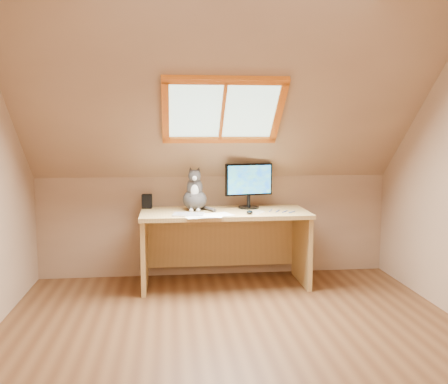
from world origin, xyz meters
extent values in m
plane|color=brown|center=(0.00, 0.00, 0.00)|extent=(3.50, 3.50, 0.00)
cube|color=tan|center=(0.00, -1.75, 1.20)|extent=(3.50, 0.02, 2.40)
cube|color=tan|center=(0.00, 1.75, 0.50)|extent=(3.50, 0.02, 1.00)
cube|color=tan|center=(0.00, 0.97, 1.70)|extent=(3.50, 1.56, 1.41)
cube|color=#B2E0CC|center=(0.00, 1.05, 1.63)|extent=(0.90, 0.53, 0.48)
cube|color=orange|center=(0.00, 1.05, 1.63)|extent=(1.02, 0.64, 0.59)
cube|color=tan|center=(0.05, 1.38, 0.69)|extent=(1.55, 0.68, 0.04)
cube|color=tan|center=(-0.69, 1.38, 0.34)|extent=(0.04, 0.61, 0.67)
cube|color=tan|center=(0.80, 1.38, 0.34)|extent=(0.04, 0.61, 0.67)
cube|color=tan|center=(0.05, 1.69, 0.34)|extent=(1.45, 0.03, 0.47)
cylinder|color=black|center=(0.30, 1.52, 0.72)|extent=(0.20, 0.20, 0.02)
cylinder|color=black|center=(0.30, 1.52, 0.78)|extent=(0.03, 0.03, 0.11)
cube|color=black|center=(0.30, 1.52, 0.99)|extent=(0.47, 0.13, 0.31)
cube|color=#001AB7|center=(0.31, 1.49, 0.99)|extent=(0.43, 0.10, 0.27)
ellipsoid|color=#413C39|center=(-0.22, 1.47, 0.81)|extent=(0.24, 0.29, 0.20)
ellipsoid|color=#413C39|center=(-0.22, 1.45, 0.92)|extent=(0.16, 0.16, 0.21)
ellipsoid|color=silver|center=(-0.22, 1.39, 0.90)|extent=(0.07, 0.04, 0.12)
ellipsoid|color=#413C39|center=(-0.22, 1.41, 1.04)|extent=(0.12, 0.11, 0.11)
sphere|color=silver|center=(-0.22, 1.36, 1.02)|extent=(0.04, 0.04, 0.04)
cone|color=#413C39|center=(-0.26, 1.43, 1.09)|extent=(0.06, 0.06, 0.07)
cone|color=#413C39|center=(-0.18, 1.43, 1.09)|extent=(0.06, 0.06, 0.07)
cube|color=black|center=(-0.67, 1.63, 0.78)|extent=(0.10, 0.10, 0.13)
cube|color=#B2B2B7|center=(-0.29, 1.20, 0.71)|extent=(0.30, 0.23, 0.01)
ellipsoid|color=black|center=(0.26, 1.18, 0.72)|extent=(0.08, 0.11, 0.03)
cube|color=white|center=(-0.12, 1.12, 0.71)|extent=(0.33, 0.27, 0.00)
cube|color=white|center=(-0.12, 1.12, 0.71)|extent=(0.32, 0.24, 0.00)
cube|color=white|center=(-0.12, 1.12, 0.71)|extent=(0.35, 0.30, 0.00)
cube|color=white|center=(-0.12, 1.12, 0.71)|extent=(0.34, 0.28, 0.00)
camera|label=1|loc=(-0.46, -3.19, 1.46)|focal=40.00mm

